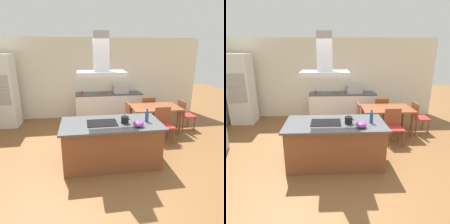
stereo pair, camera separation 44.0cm
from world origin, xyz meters
TOP-DOWN VIEW (x-y plane):
  - ground at (0.00, 1.50)m, footprint 16.00×16.00m
  - wall_back at (0.00, 3.25)m, footprint 7.20×0.10m
  - kitchen_island at (0.00, 0.00)m, footprint 2.03×1.03m
  - cooktop at (-0.19, 0.00)m, footprint 0.60×0.44m
  - tea_kettle at (0.27, -0.07)m, footprint 0.21×0.15m
  - olive_oil_bottle at (0.73, -0.05)m, footprint 0.07×0.07m
  - mixing_bowl at (0.48, -0.30)m, footprint 0.21×0.21m
  - back_counter at (0.35, 2.88)m, footprint 2.24×0.62m
  - countertop_microwave at (0.75, 2.88)m, footprint 0.50×0.38m
  - coffee_mug_red at (-0.55, 2.84)m, footprint 0.08×0.08m
  - cutting_board at (0.13, 2.93)m, footprint 0.34×0.24m
  - wall_oven_stack at (-2.90, 2.65)m, footprint 0.70×0.66m
  - dining_table at (1.51, 1.54)m, footprint 1.40×0.90m
  - chair_facing_island at (1.51, 0.87)m, footprint 0.42×0.42m
  - chair_facing_back_wall at (1.51, 2.20)m, footprint 0.42×0.42m
  - chair_at_right_end at (2.43, 1.54)m, footprint 0.42×0.42m
  - chair_at_left_end at (0.60, 1.54)m, footprint 0.42×0.42m
  - range_hood at (-0.19, 0.00)m, footprint 0.90×0.55m

SIDE VIEW (x-z plane):
  - ground at x=0.00m, z-range 0.00..0.00m
  - back_counter at x=0.35m, z-range 0.00..0.90m
  - kitchen_island at x=0.00m, z-range 0.00..0.90m
  - chair_facing_island at x=1.51m, z-range 0.06..0.95m
  - chair_facing_back_wall at x=1.51m, z-range 0.06..0.95m
  - chair_at_right_end at x=2.43m, z-range 0.06..0.95m
  - chair_at_left_end at x=0.60m, z-range 0.06..0.95m
  - dining_table at x=1.51m, z-range 0.29..1.04m
  - cooktop at x=-0.19m, z-range 0.90..0.91m
  - cutting_board at x=0.13m, z-range 0.90..0.92m
  - coffee_mug_red at x=-0.55m, z-range 0.90..0.99m
  - mixing_bowl at x=0.48m, z-range 0.90..1.02m
  - tea_kettle at x=0.27m, z-range 0.89..1.06m
  - olive_oil_bottle at x=0.73m, z-range 0.88..1.15m
  - countertop_microwave at x=0.75m, z-range 0.90..1.18m
  - wall_oven_stack at x=-2.90m, z-range 0.00..2.20m
  - wall_back at x=0.00m, z-range 0.00..2.70m
  - range_hood at x=-0.19m, z-range 1.71..2.49m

